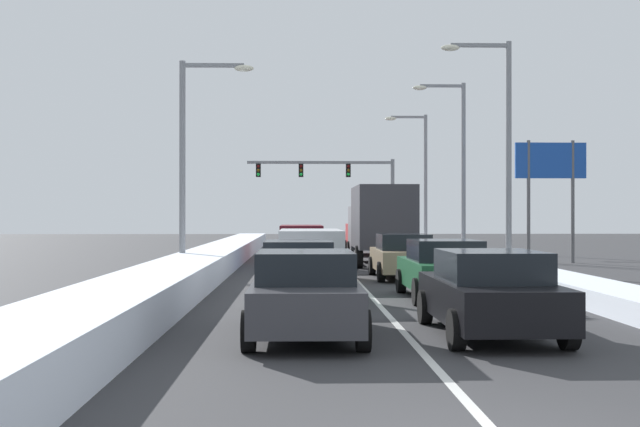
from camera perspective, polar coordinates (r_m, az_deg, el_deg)
ground_plane at (r=27.27m, az=2.47°, el=-4.62°), size 130.45×130.45×0.00m
lane_stripe_between_right_lane_and_center_lane at (r=32.27m, az=1.84°, el=-3.92°), size 0.14×55.19×0.01m
snow_bank_right_shoulder at (r=33.00m, az=11.08°, el=-3.42°), size 1.63×55.19×0.49m
snow_bank_left_shoulder at (r=32.36m, az=-7.59°, el=-3.21°), size 1.94×55.19×0.79m
sedan_black_right_lane_nearest at (r=14.45m, az=12.02°, el=-5.56°), size 2.00×4.50×1.51m
sedan_green_right_lane_second at (r=20.59m, az=8.84°, el=-3.94°), size 2.00×4.50×1.51m
sedan_tan_right_lane_third at (r=27.10m, az=5.94°, el=-3.03°), size 2.00×4.50×1.51m
box_truck_right_lane_fourth at (r=34.60m, az=4.35°, el=-0.52°), size 2.53×7.20×3.36m
suv_red_right_lane_fifth at (r=43.38m, az=3.32°, el=-1.62°), size 2.16×4.90×1.67m
sedan_charcoal_center_lane_nearest at (r=13.97m, az=-1.07°, el=-5.75°), size 2.00×4.50×1.51m
sedan_white_center_lane_second at (r=19.64m, az=-1.55°, el=-4.13°), size 2.00×4.50×1.51m
suv_silver_center_lane_third at (r=25.69m, az=-0.68°, el=-2.63°), size 2.16×4.90×1.67m
sedan_navy_center_lane_fourth at (r=31.88m, az=-0.74°, el=-2.60°), size 2.00×4.50×1.51m
suv_maroon_center_lane_fifth at (r=37.63m, az=-1.35°, el=-1.84°), size 2.16×4.90×1.67m
traffic_light_gantry at (r=57.36m, az=1.51°, el=2.44°), size 10.60×0.47×6.20m
street_lamp_right_near at (r=30.73m, az=12.71°, el=5.49°), size 2.66×0.36×8.66m
street_lamp_right_mid at (r=40.57m, az=9.75°, el=4.21°), size 2.66×0.36×8.78m
street_lamp_right_far at (r=50.37m, az=7.16°, el=3.17°), size 2.66×0.36×8.46m
street_lamp_left_mid at (r=28.93m, az=-9.06°, el=4.79°), size 2.66×0.36×7.66m
roadside_sign_right at (r=37.22m, az=16.16°, el=2.77°), size 3.20×0.16×5.50m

